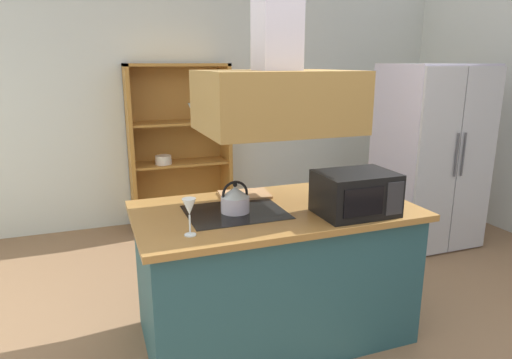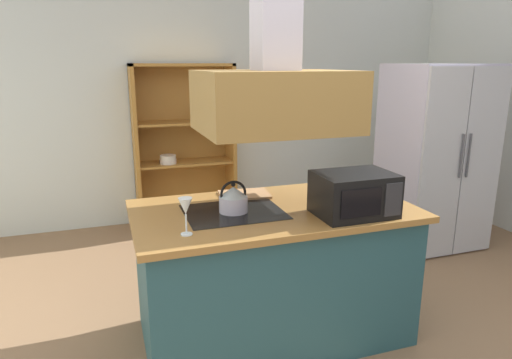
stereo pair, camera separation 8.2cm
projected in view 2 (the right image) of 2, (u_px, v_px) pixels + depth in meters
The scene contains 9 objects.
wall_back at pixel (210, 102), 5.22m from camera, with size 6.00×0.12×2.70m, color silver.
kitchen_island at pixel (273, 272), 2.99m from camera, with size 1.77×0.96×0.90m.
range_hood at pixel (275, 80), 2.68m from camera, with size 0.90×0.70×1.31m.
refrigerator at pixel (435, 157), 4.44m from camera, with size 0.90×0.77×1.79m.
dish_cabinet at pixel (184, 155), 5.05m from camera, with size 1.09×0.40×1.79m.
kettle at pixel (233, 199), 2.78m from camera, with size 0.18×0.18×0.20m.
cutting_board at pixel (244, 194), 3.14m from camera, with size 0.34×0.24×0.02m, color tan.
microwave at pixel (354, 194), 2.72m from camera, with size 0.46×0.35×0.26m.
wine_glass_on_counter at pixel (186, 208), 2.40m from camera, with size 0.08×0.08×0.21m.
Camera 2 is at (-1.19, -2.17, 1.80)m, focal length 31.72 mm.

